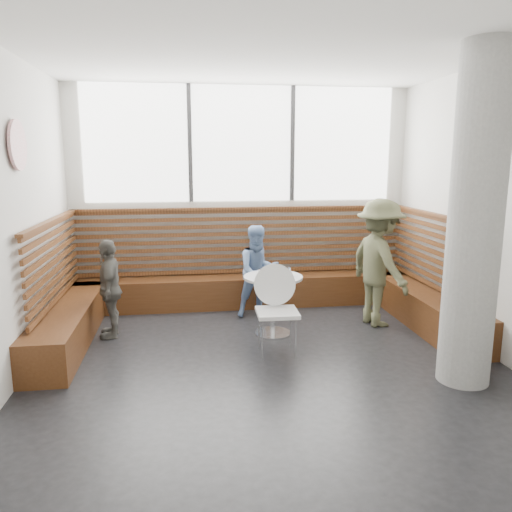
{
  "coord_description": "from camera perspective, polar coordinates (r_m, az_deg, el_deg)",
  "views": [
    {
      "loc": [
        -0.84,
        -4.91,
        2.18
      ],
      "look_at": [
        0.0,
        1.0,
        1.0
      ],
      "focal_mm": 35.0,
      "sensor_mm": 36.0,
      "label": 1
    }
  ],
  "objects": [
    {
      "name": "room",
      "position": [
        5.02,
        1.6,
        4.56
      ],
      "size": [
        5.0,
        5.0,
        3.2
      ],
      "color": "silver",
      "rests_on": "ground"
    },
    {
      "name": "booth",
      "position": [
        6.96,
        -0.9,
        -3.57
      ],
      "size": [
        5.0,
        2.5,
        1.44
      ],
      "color": "#442511",
      "rests_on": "ground"
    },
    {
      "name": "concrete_column",
      "position": [
        5.11,
        23.78,
        3.73
      ],
      "size": [
        0.5,
        0.5,
        3.2
      ],
      "primitive_type": "cylinder",
      "color": "gray",
      "rests_on": "ground"
    },
    {
      "name": "wall_art",
      "position": [
        5.55,
        -25.59,
        11.36
      ],
      "size": [
        0.03,
        0.5,
        0.5
      ],
      "primitive_type": "cylinder",
      "rotation": [
        0.0,
        1.57,
        0.0
      ],
      "color": "white",
      "rests_on": "room"
    },
    {
      "name": "cafe_table",
      "position": [
        6.19,
        1.96,
        -4.22
      ],
      "size": [
        0.73,
        0.73,
        0.75
      ],
      "color": "silver",
      "rests_on": "ground"
    },
    {
      "name": "cafe_chair",
      "position": [
        5.62,
        2.29,
        -5.28
      ],
      "size": [
        0.48,
        0.47,
        1.0
      ],
      "rotation": [
        0.0,
        0.0,
        -0.03
      ],
      "color": "white",
      "rests_on": "ground"
    },
    {
      "name": "adult_man",
      "position": [
        6.69,
        13.91,
        -0.76
      ],
      "size": [
        0.85,
        1.19,
        1.67
      ],
      "primitive_type": "imported",
      "rotation": [
        0.0,
        0.0,
        1.8
      ],
      "color": "brown",
      "rests_on": "ground"
    },
    {
      "name": "child_back",
      "position": [
        6.89,
        0.3,
        -1.76
      ],
      "size": [
        0.7,
        0.6,
        1.28
      ],
      "primitive_type": "imported",
      "rotation": [
        0.0,
        0.0,
        0.2
      ],
      "color": "#6D8CBE",
      "rests_on": "ground"
    },
    {
      "name": "child_left",
      "position": [
        6.36,
        -16.35,
        -3.59
      ],
      "size": [
        0.33,
        0.73,
        1.22
      ],
      "primitive_type": "imported",
      "rotation": [
        0.0,
        0.0,
        -1.52
      ],
      "color": "#55534D",
      "rests_on": "ground"
    },
    {
      "name": "plate_near",
      "position": [
        6.25,
        0.96,
        -1.99
      ],
      "size": [
        0.19,
        0.19,
        0.01
      ],
      "primitive_type": "cylinder",
      "color": "white",
      "rests_on": "cafe_table"
    },
    {
      "name": "plate_far",
      "position": [
        6.24,
        2.46,
        -2.02
      ],
      "size": [
        0.19,
        0.19,
        0.01
      ],
      "primitive_type": "cylinder",
      "color": "white",
      "rests_on": "cafe_table"
    },
    {
      "name": "glass_left",
      "position": [
        6.04,
        0.57,
        -2.0
      ],
      "size": [
        0.07,
        0.07,
        0.1
      ],
      "primitive_type": "cylinder",
      "color": "white",
      "rests_on": "cafe_table"
    },
    {
      "name": "glass_mid",
      "position": [
        6.04,
        2.54,
        -1.95
      ],
      "size": [
        0.08,
        0.08,
        0.12
      ],
      "primitive_type": "cylinder",
      "color": "white",
      "rests_on": "cafe_table"
    },
    {
      "name": "glass_right",
      "position": [
        6.14,
        3.64,
        -1.76
      ],
      "size": [
        0.07,
        0.07,
        0.12
      ],
      "primitive_type": "cylinder",
      "color": "white",
      "rests_on": "cafe_table"
    },
    {
      "name": "menu_card",
      "position": [
        5.98,
        2.34,
        -2.65
      ],
      "size": [
        0.22,
        0.16,
        0.0
      ],
      "primitive_type": "cube",
      "rotation": [
        0.0,
        0.0,
        0.11
      ],
      "color": "#A5C64C",
      "rests_on": "cafe_table"
    }
  ]
}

